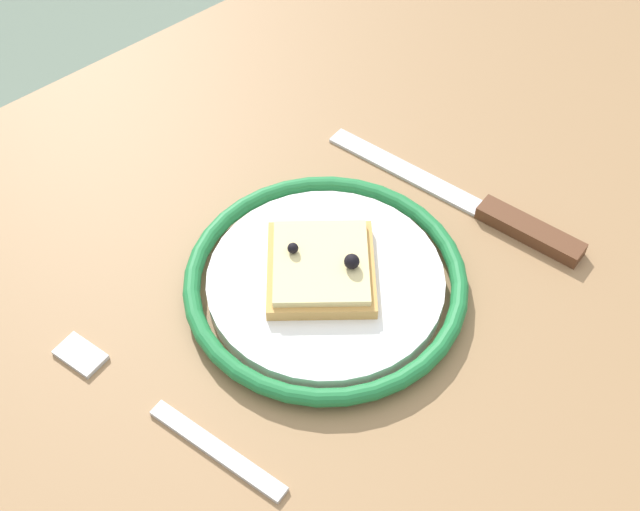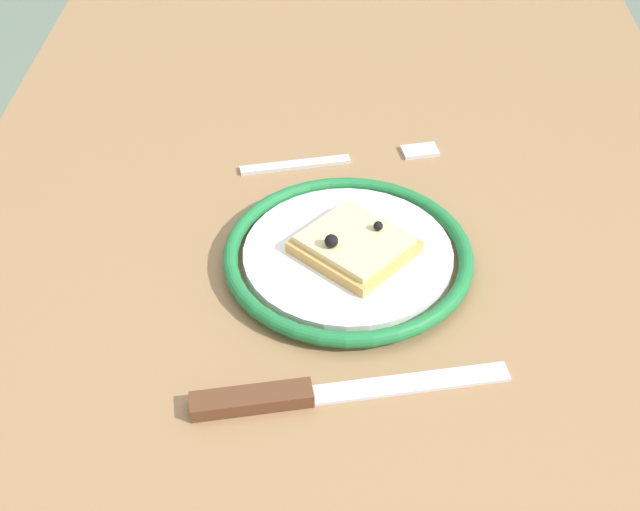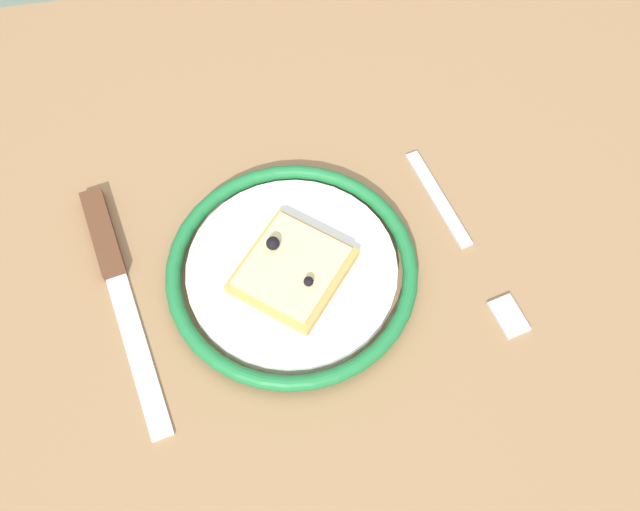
{
  "view_description": "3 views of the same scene",
  "coord_description": "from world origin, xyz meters",
  "px_view_note": "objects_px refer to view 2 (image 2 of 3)",
  "views": [
    {
      "loc": [
        -0.26,
        -0.28,
        1.28
      ],
      "look_at": [
        0.01,
        0.03,
        0.78
      ],
      "focal_mm": 46.85,
      "sensor_mm": 36.0,
      "label": 1
    },
    {
      "loc": [
        0.57,
        0.01,
        1.27
      ],
      "look_at": [
        0.01,
        -0.02,
        0.78
      ],
      "focal_mm": 49.49,
      "sensor_mm": 36.0,
      "label": 2
    },
    {
      "loc": [
        0.03,
        0.3,
        1.34
      ],
      "look_at": [
        -0.02,
        0.01,
        0.79
      ],
      "focal_mm": 41.67,
      "sensor_mm": 36.0,
      "label": 3
    }
  ],
  "objects_px": {
    "dining_table": "(336,347)",
    "pizza_slice_near": "(354,245)",
    "plate": "(348,253)",
    "knife": "(296,395)",
    "fork": "(343,160)"
  },
  "relations": [
    {
      "from": "dining_table",
      "to": "pizza_slice_near",
      "type": "relative_size",
      "value": 9.58
    },
    {
      "from": "dining_table",
      "to": "plate",
      "type": "relative_size",
      "value": 5.25
    },
    {
      "from": "knife",
      "to": "fork",
      "type": "relative_size",
      "value": 1.2
    },
    {
      "from": "knife",
      "to": "fork",
      "type": "bearing_deg",
      "value": 174.6
    },
    {
      "from": "dining_table",
      "to": "fork",
      "type": "distance_m",
      "value": 0.19
    },
    {
      "from": "dining_table",
      "to": "knife",
      "type": "bearing_deg",
      "value": -10.21
    },
    {
      "from": "pizza_slice_near",
      "to": "knife",
      "type": "xyz_separation_m",
      "value": [
        0.15,
        -0.04,
        -0.02
      ]
    },
    {
      "from": "dining_table",
      "to": "plate",
      "type": "xyz_separation_m",
      "value": [
        -0.0,
        0.01,
        0.12
      ]
    },
    {
      "from": "dining_table",
      "to": "plate",
      "type": "bearing_deg",
      "value": 109.76
    },
    {
      "from": "pizza_slice_near",
      "to": "knife",
      "type": "relative_size",
      "value": 0.5
    },
    {
      "from": "dining_table",
      "to": "fork",
      "type": "height_order",
      "value": "fork"
    },
    {
      "from": "dining_table",
      "to": "plate",
      "type": "distance_m",
      "value": 0.12
    },
    {
      "from": "plate",
      "to": "knife",
      "type": "distance_m",
      "value": 0.16
    },
    {
      "from": "knife",
      "to": "fork",
      "type": "height_order",
      "value": "knife"
    },
    {
      "from": "dining_table",
      "to": "knife",
      "type": "distance_m",
      "value": 0.19
    }
  ]
}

